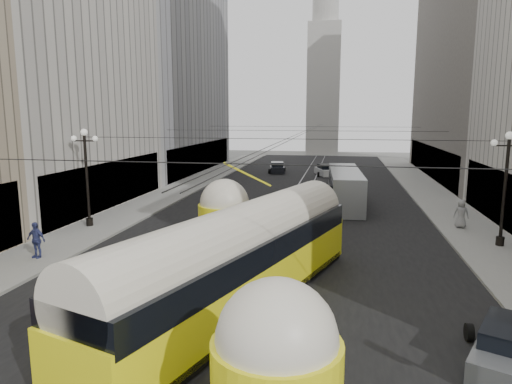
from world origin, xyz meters
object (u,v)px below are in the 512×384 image
at_px(pedestrian_crossing_a, 119,305).
at_px(streetcar, 239,258).
at_px(pedestrian_sidewalk_right, 461,214).
at_px(pedestrian_sidewalk_left, 36,240).
at_px(city_bus, 345,186).
at_px(sedan_grey, 510,347).

bearing_deg(pedestrian_crossing_a, streetcar, -22.82).
relative_size(pedestrian_sidewalk_right, pedestrian_sidewalk_left, 1.00).
bearing_deg(city_bus, pedestrian_crossing_a, -108.16).
relative_size(city_bus, pedestrian_crossing_a, 6.64).
height_order(streetcar, sedan_grey, streetcar).
bearing_deg(city_bus, sedan_grey, -78.86).
bearing_deg(pedestrian_sidewalk_left, pedestrian_crossing_a, -30.90).
xyz_separation_m(city_bus, sedan_grey, (4.74, -24.08, -0.99)).
relative_size(pedestrian_crossing_a, pedestrian_sidewalk_right, 0.93).
distance_m(streetcar, pedestrian_sidewalk_right, 18.45).
xyz_separation_m(streetcar, sedan_grey, (8.84, -2.65, -1.37)).
height_order(sedan_grey, pedestrian_sidewalk_right, pedestrian_sidewalk_right).
xyz_separation_m(streetcar, pedestrian_sidewalk_left, (-11.53, 3.72, -0.88)).
bearing_deg(city_bus, pedestrian_sidewalk_left, -131.41).
height_order(streetcar, pedestrian_sidewalk_right, streetcar).
bearing_deg(pedestrian_sidewalk_right, streetcar, 66.31).
distance_m(sedan_grey, pedestrian_crossing_a, 12.60).
relative_size(pedestrian_crossing_a, pedestrian_sidewalk_left, 0.93).
distance_m(pedestrian_crossing_a, pedestrian_sidewalk_right, 22.77).
distance_m(streetcar, pedestrian_sidewalk_left, 12.14).
bearing_deg(pedestrian_sidewalk_left, city_bus, 56.38).
bearing_deg(city_bus, pedestrian_sidewalk_right, -43.57).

